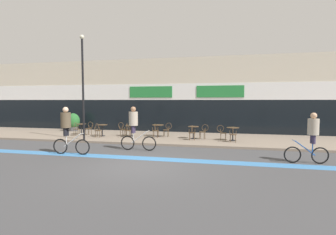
% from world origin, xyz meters
% --- Properties ---
extents(ground_plane, '(120.00, 120.00, 0.00)m').
position_xyz_m(ground_plane, '(0.00, 0.00, 0.00)').
color(ground_plane, '#424244').
extents(sidewalk_slab, '(40.00, 5.50, 0.12)m').
position_xyz_m(sidewalk_slab, '(0.00, 7.25, 0.06)').
color(sidewalk_slab, gray).
rests_on(sidewalk_slab, ground).
extents(storefront_facade, '(40.00, 4.06, 5.65)m').
position_xyz_m(storefront_facade, '(0.00, 11.97, 2.81)').
color(storefront_facade, beige).
rests_on(storefront_facade, ground).
extents(bike_lane_stripe, '(36.00, 0.70, 0.01)m').
position_xyz_m(bike_lane_stripe, '(0.00, 1.37, 0.00)').
color(bike_lane_stripe, '#3D7AB7').
rests_on(bike_lane_stripe, ground).
extents(bistro_table_0, '(0.65, 0.65, 0.74)m').
position_xyz_m(bistro_table_0, '(-6.70, 7.01, 0.64)').
color(bistro_table_0, black).
rests_on(bistro_table_0, sidewalk_slab).
extents(bistro_table_1, '(0.67, 0.67, 0.76)m').
position_xyz_m(bistro_table_1, '(-4.91, 6.61, 0.66)').
color(bistro_table_1, black).
rests_on(bistro_table_1, sidewalk_slab).
extents(bistro_table_2, '(0.73, 0.73, 0.71)m').
position_xyz_m(bistro_table_2, '(-3.06, 7.05, 0.63)').
color(bistro_table_2, black).
rests_on(bistro_table_2, sidewalk_slab).
extents(bistro_table_3, '(0.77, 0.77, 0.76)m').
position_xyz_m(bistro_table_3, '(-1.30, 7.34, 0.67)').
color(bistro_table_3, black).
rests_on(bistro_table_3, sidewalk_slab).
extents(bistro_table_4, '(0.66, 0.66, 0.76)m').
position_xyz_m(bistro_table_4, '(1.11, 6.79, 0.66)').
color(bistro_table_4, black).
rests_on(bistro_table_4, sidewalk_slab).
extents(bistro_table_5, '(0.72, 0.72, 0.78)m').
position_xyz_m(bistro_table_5, '(3.47, 6.54, 0.68)').
color(bistro_table_5, black).
rests_on(bistro_table_5, sidewalk_slab).
extents(cafe_chair_0_near, '(0.45, 0.60, 0.90)m').
position_xyz_m(cafe_chair_0_near, '(-6.69, 6.39, 0.64)').
color(cafe_chair_0_near, '#4C3823').
rests_on(cafe_chair_0_near, sidewalk_slab).
extents(cafe_chair_0_side, '(0.60, 0.45, 0.90)m').
position_xyz_m(cafe_chair_0_side, '(-6.08, 7.00, 0.64)').
color(cafe_chair_0_side, '#4C3823').
rests_on(cafe_chair_0_side, sidewalk_slab).
extents(cafe_chair_1_near, '(0.42, 0.59, 0.90)m').
position_xyz_m(cafe_chair_1_near, '(-4.91, 5.99, 0.64)').
color(cafe_chair_1_near, '#4C3823').
rests_on(cafe_chair_1_near, sidewalk_slab).
extents(cafe_chair_2_near, '(0.43, 0.59, 0.90)m').
position_xyz_m(cafe_chair_2_near, '(-3.06, 6.42, 0.64)').
color(cafe_chair_2_near, '#4C3823').
rests_on(cafe_chair_2_near, sidewalk_slab).
extents(cafe_chair_2_side, '(0.60, 0.45, 0.90)m').
position_xyz_m(cafe_chair_2_side, '(-3.69, 7.06, 0.64)').
color(cafe_chair_2_side, '#4C3823').
rests_on(cafe_chair_2_side, sidewalk_slab).
extents(cafe_chair_3_near, '(0.43, 0.59, 0.90)m').
position_xyz_m(cafe_chair_3_near, '(-1.29, 6.72, 0.64)').
color(cafe_chair_3_near, '#4C3823').
rests_on(cafe_chair_3_near, sidewalk_slab).
extents(cafe_chair_3_side, '(0.58, 0.41, 0.90)m').
position_xyz_m(cafe_chair_3_side, '(-0.67, 7.34, 0.64)').
color(cafe_chair_3_side, '#4C3823').
rests_on(cafe_chair_3_side, sidewalk_slab).
extents(cafe_chair_4_near, '(0.43, 0.59, 0.90)m').
position_xyz_m(cafe_chair_4_near, '(1.12, 6.17, 0.64)').
color(cafe_chair_4_near, '#4C3823').
rests_on(cafe_chair_4_near, sidewalk_slab).
extents(cafe_chair_4_side, '(0.59, 0.43, 0.90)m').
position_xyz_m(cafe_chair_4_side, '(1.74, 6.79, 0.64)').
color(cafe_chair_4_side, '#4C3823').
rests_on(cafe_chair_4_side, sidewalk_slab).
extents(cafe_chair_5_near, '(0.42, 0.58, 0.90)m').
position_xyz_m(cafe_chair_5_near, '(3.47, 5.91, 0.64)').
color(cafe_chair_5_near, '#4C3823').
rests_on(cafe_chair_5_near, sidewalk_slab).
extents(cafe_chair_5_side, '(0.58, 0.42, 0.90)m').
position_xyz_m(cafe_chair_5_side, '(2.85, 6.54, 0.64)').
color(cafe_chair_5_side, '#4C3823').
rests_on(cafe_chair_5_side, sidewalk_slab).
extents(planter_pot, '(0.98, 0.98, 1.36)m').
position_xyz_m(planter_pot, '(-8.50, 8.83, 0.83)').
color(planter_pot, '#4C4C51').
rests_on(planter_pot, sidewalk_slab).
extents(lamp_post, '(0.26, 0.26, 6.20)m').
position_xyz_m(lamp_post, '(-5.24, 4.90, 3.64)').
color(lamp_post, black).
rests_on(lamp_post, sidewalk_slab).
extents(cyclist_0, '(1.81, 0.53, 2.18)m').
position_xyz_m(cyclist_0, '(-3.99, 1.42, 1.26)').
color(cyclist_0, black).
rests_on(cyclist_0, ground).
extents(cyclist_1, '(1.83, 0.49, 2.17)m').
position_xyz_m(cyclist_1, '(-1.32, 3.04, 1.25)').
color(cyclist_1, black).
rests_on(cyclist_1, ground).
extents(cyclist_2, '(1.68, 0.52, 2.01)m').
position_xyz_m(cyclist_2, '(6.38, 1.98, 1.15)').
color(cyclist_2, black).
rests_on(cyclist_2, ground).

